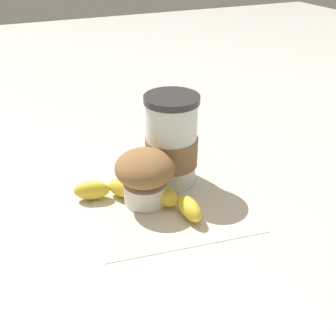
{
  "coord_description": "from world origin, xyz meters",
  "views": [
    {
      "loc": [
        0.46,
        -0.2,
        0.36
      ],
      "look_at": [
        0.0,
        0.0,
        0.06
      ],
      "focal_mm": 42.0,
      "sensor_mm": 36.0,
      "label": 1
    }
  ],
  "objects": [
    {
      "name": "coffee_cup",
      "position": [
        -0.05,
        0.03,
        0.07
      ],
      "size": [
        0.09,
        0.09,
        0.15
      ],
      "color": "silver",
      "rests_on": "paper_napkin"
    },
    {
      "name": "paper_napkin",
      "position": [
        0.0,
        0.0,
        0.0
      ],
      "size": [
        0.26,
        0.26,
        0.0
      ],
      "primitive_type": "cube",
      "rotation": [
        0.0,
        0.0,
        -0.14
      ],
      "color": "beige",
      "rests_on": "ground_plane"
    },
    {
      "name": "ground_plane",
      "position": [
        0.0,
        0.0,
        0.0
      ],
      "size": [
        3.0,
        3.0,
        0.0
      ],
      "primitive_type": "plane",
      "color": "beige"
    },
    {
      "name": "muffin",
      "position": [
        -0.01,
        -0.03,
        0.05
      ],
      "size": [
        0.09,
        0.09,
        0.08
      ],
      "color": "white",
      "rests_on": "paper_napkin"
    },
    {
      "name": "wooden_stirrer",
      "position": [
        -0.18,
        0.08,
        0.0
      ],
      "size": [
        0.1,
        0.06,
        0.0
      ],
      "primitive_type": "cube",
      "rotation": [
        0.0,
        0.0,
        2.65
      ],
      "color": "#9E7547",
      "rests_on": "ground_plane"
    },
    {
      "name": "banana",
      "position": [
        -0.0,
        -0.04,
        0.02
      ],
      "size": [
        0.15,
        0.16,
        0.03
      ],
      "color": "yellow",
      "rests_on": "paper_napkin"
    }
  ]
}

